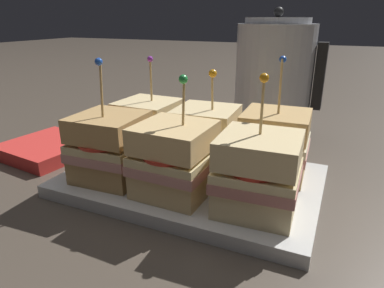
{
  "coord_description": "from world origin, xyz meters",
  "views": [
    {
      "loc": [
        0.19,
        -0.42,
        0.24
      ],
      "look_at": [
        0.0,
        0.0,
        0.07
      ],
      "focal_mm": 32.0,
      "sensor_mm": 36.0,
      "label": 1
    }
  ],
  "objects_px": {
    "serving_platter": "(192,181)",
    "sandwich_front_left": "(110,147)",
    "sandwich_back_left": "(149,127)",
    "sandwich_back_right": "(274,144)",
    "sandwich_back_center": "(208,136)",
    "sandwich_front_right": "(258,174)",
    "sandwich_front_center": "(177,160)",
    "napkin_stack": "(48,148)",
    "kettle_steel": "(274,77)"
  },
  "relations": [
    {
      "from": "serving_platter",
      "to": "sandwich_front_left",
      "type": "bearing_deg",
      "value": -153.11
    },
    {
      "from": "sandwich_back_left",
      "to": "sandwich_back_right",
      "type": "relative_size",
      "value": 0.94
    },
    {
      "from": "sandwich_back_center",
      "to": "sandwich_front_left",
      "type": "bearing_deg",
      "value": -135.46
    },
    {
      "from": "serving_platter",
      "to": "sandwich_back_right",
      "type": "height_order",
      "value": "sandwich_back_right"
    },
    {
      "from": "sandwich_front_right",
      "to": "sandwich_back_right",
      "type": "xyz_separation_m",
      "value": [
        -0.0,
        0.11,
        -0.0
      ]
    },
    {
      "from": "serving_platter",
      "to": "sandwich_front_left",
      "type": "xyz_separation_m",
      "value": [
        -0.1,
        -0.05,
        0.06
      ]
    },
    {
      "from": "sandwich_front_center",
      "to": "sandwich_back_right",
      "type": "relative_size",
      "value": 0.9
    },
    {
      "from": "napkin_stack",
      "to": "kettle_steel",
      "type": "bearing_deg",
      "value": 43.63
    },
    {
      "from": "sandwich_front_left",
      "to": "sandwich_back_right",
      "type": "bearing_deg",
      "value": 27.54
    },
    {
      "from": "sandwich_front_left",
      "to": "kettle_steel",
      "type": "distance_m",
      "value": 0.41
    },
    {
      "from": "sandwich_front_right",
      "to": "napkin_stack",
      "type": "relative_size",
      "value": 1.05
    },
    {
      "from": "serving_platter",
      "to": "kettle_steel",
      "type": "xyz_separation_m",
      "value": [
        0.04,
        0.33,
        0.11
      ]
    },
    {
      "from": "serving_platter",
      "to": "sandwich_front_right",
      "type": "height_order",
      "value": "sandwich_front_right"
    },
    {
      "from": "sandwich_front_center",
      "to": "sandwich_back_center",
      "type": "relative_size",
      "value": 1.04
    },
    {
      "from": "sandwich_front_right",
      "to": "sandwich_back_center",
      "type": "distance_m",
      "value": 0.15
    },
    {
      "from": "serving_platter",
      "to": "sandwich_back_right",
      "type": "bearing_deg",
      "value": 28.17
    },
    {
      "from": "sandwich_back_center",
      "to": "sandwich_back_right",
      "type": "height_order",
      "value": "sandwich_back_right"
    },
    {
      "from": "sandwich_back_left",
      "to": "sandwich_back_center",
      "type": "xyz_separation_m",
      "value": [
        0.11,
        -0.0,
        0.0
      ]
    },
    {
      "from": "sandwich_back_center",
      "to": "napkin_stack",
      "type": "distance_m",
      "value": 0.3
    },
    {
      "from": "sandwich_back_center",
      "to": "napkin_stack",
      "type": "bearing_deg",
      "value": -171.21
    },
    {
      "from": "sandwich_back_center",
      "to": "napkin_stack",
      "type": "xyz_separation_m",
      "value": [
        -0.3,
        -0.05,
        -0.05
      ]
    },
    {
      "from": "serving_platter",
      "to": "sandwich_front_right",
      "type": "xyz_separation_m",
      "value": [
        0.11,
        -0.05,
        0.06
      ]
    },
    {
      "from": "sandwich_front_right",
      "to": "napkin_stack",
      "type": "bearing_deg",
      "value": 171.52
    },
    {
      "from": "sandwich_front_left",
      "to": "sandwich_back_left",
      "type": "relative_size",
      "value": 1.06
    },
    {
      "from": "sandwich_back_center",
      "to": "sandwich_front_center",
      "type": "bearing_deg",
      "value": -89.99
    },
    {
      "from": "sandwich_front_center",
      "to": "sandwich_back_right",
      "type": "distance_m",
      "value": 0.15
    },
    {
      "from": "sandwich_back_center",
      "to": "kettle_steel",
      "type": "xyz_separation_m",
      "value": [
        0.04,
        0.28,
        0.05
      ]
    },
    {
      "from": "sandwich_front_center",
      "to": "napkin_stack",
      "type": "height_order",
      "value": "sandwich_front_center"
    },
    {
      "from": "napkin_stack",
      "to": "sandwich_front_left",
      "type": "bearing_deg",
      "value": -17.48
    },
    {
      "from": "sandwich_front_left",
      "to": "sandwich_front_center",
      "type": "xyz_separation_m",
      "value": [
        0.11,
        -0.0,
        -0.0
      ]
    },
    {
      "from": "sandwich_back_right",
      "to": "sandwich_front_right",
      "type": "bearing_deg",
      "value": -88.33
    },
    {
      "from": "sandwich_front_right",
      "to": "serving_platter",
      "type": "bearing_deg",
      "value": 154.18
    },
    {
      "from": "serving_platter",
      "to": "napkin_stack",
      "type": "xyz_separation_m",
      "value": [
        -0.29,
        0.01,
        0.0
      ]
    },
    {
      "from": "sandwich_front_center",
      "to": "sandwich_back_right",
      "type": "bearing_deg",
      "value": 47.54
    },
    {
      "from": "kettle_steel",
      "to": "sandwich_back_left",
      "type": "bearing_deg",
      "value": -119.06
    },
    {
      "from": "sandwich_back_left",
      "to": "serving_platter",
      "type": "bearing_deg",
      "value": -28.07
    },
    {
      "from": "sandwich_front_right",
      "to": "sandwich_back_center",
      "type": "height_order",
      "value": "sandwich_front_right"
    },
    {
      "from": "sandwich_front_right",
      "to": "sandwich_front_left",
      "type": "bearing_deg",
      "value": 179.91
    },
    {
      "from": "sandwich_back_center",
      "to": "napkin_stack",
      "type": "relative_size",
      "value": 0.96
    },
    {
      "from": "serving_platter",
      "to": "napkin_stack",
      "type": "height_order",
      "value": "napkin_stack"
    },
    {
      "from": "sandwich_back_center",
      "to": "napkin_stack",
      "type": "height_order",
      "value": "sandwich_back_center"
    },
    {
      "from": "sandwich_front_center",
      "to": "sandwich_back_center",
      "type": "distance_m",
      "value": 0.11
    },
    {
      "from": "sandwich_back_center",
      "to": "sandwich_back_left",
      "type": "bearing_deg",
      "value": 178.01
    },
    {
      "from": "sandwich_front_center",
      "to": "sandwich_front_right",
      "type": "bearing_deg",
      "value": 1.24
    },
    {
      "from": "sandwich_back_center",
      "to": "kettle_steel",
      "type": "relative_size",
      "value": 0.58
    },
    {
      "from": "sandwich_front_right",
      "to": "sandwich_back_right",
      "type": "bearing_deg",
      "value": 91.67
    },
    {
      "from": "sandwich_front_center",
      "to": "serving_platter",
      "type": "bearing_deg",
      "value": 93.77
    },
    {
      "from": "sandwich_front_right",
      "to": "sandwich_back_center",
      "type": "bearing_deg",
      "value": 134.96
    },
    {
      "from": "sandwich_front_left",
      "to": "sandwich_back_left",
      "type": "distance_m",
      "value": 0.11
    },
    {
      "from": "sandwich_back_left",
      "to": "sandwich_back_center",
      "type": "distance_m",
      "value": 0.11
    }
  ]
}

